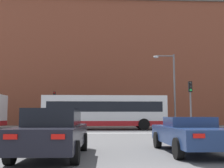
% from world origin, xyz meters
% --- Properties ---
extents(stop_line_strip, '(9.20, 0.30, 0.01)m').
position_xyz_m(stop_line_strip, '(0.00, 15.67, 0.00)').
color(stop_line_strip, silver).
rests_on(stop_line_strip, ground_plane).
extents(far_pavement, '(70.23, 2.50, 0.01)m').
position_xyz_m(far_pavement, '(0.00, 27.57, 0.01)').
color(far_pavement, gray).
rests_on(far_pavement, ground_plane).
extents(brick_civic_building, '(48.08, 10.69, 20.61)m').
position_xyz_m(brick_civic_building, '(1.46, 36.29, 9.18)').
color(brick_civic_building, brown).
rests_on(brick_civic_building, ground_plane).
extents(car_saloon_left, '(2.00, 4.87, 1.50)m').
position_xyz_m(car_saloon_left, '(-2.41, 4.37, 0.76)').
color(car_saloon_left, black).
rests_on(car_saloon_left, ground_plane).
extents(car_roadster_right, '(1.99, 4.69, 1.24)m').
position_xyz_m(car_roadster_right, '(2.23, 5.12, 0.65)').
color(car_roadster_right, navy).
rests_on(car_roadster_right, ground_plane).
extents(bus_crossing_lead, '(11.11, 2.66, 3.04)m').
position_xyz_m(bus_crossing_lead, '(-0.49, 21.14, 1.63)').
color(bus_crossing_lead, silver).
rests_on(bus_crossing_lead, ground_plane).
extents(traffic_light_near_right, '(0.26, 0.31, 3.80)m').
position_xyz_m(traffic_light_near_right, '(5.78, 15.77, 2.57)').
color(traffic_light_near_right, slate).
rests_on(traffic_light_near_right, ground_plane).
extents(traffic_light_far_left, '(0.26, 0.31, 3.90)m').
position_xyz_m(traffic_light_far_left, '(-6.00, 26.80, 2.64)').
color(traffic_light_far_left, slate).
rests_on(traffic_light_far_left, ground_plane).
extents(street_lamp_junction, '(2.05, 0.36, 7.07)m').
position_xyz_m(street_lamp_junction, '(5.78, 21.40, 4.32)').
color(street_lamp_junction, slate).
rests_on(street_lamp_junction, ground_plane).
extents(pedestrian_waiting, '(0.41, 0.23, 1.61)m').
position_xyz_m(pedestrian_waiting, '(-9.31, 26.75, 0.93)').
color(pedestrian_waiting, black).
rests_on(pedestrian_waiting, ground_plane).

